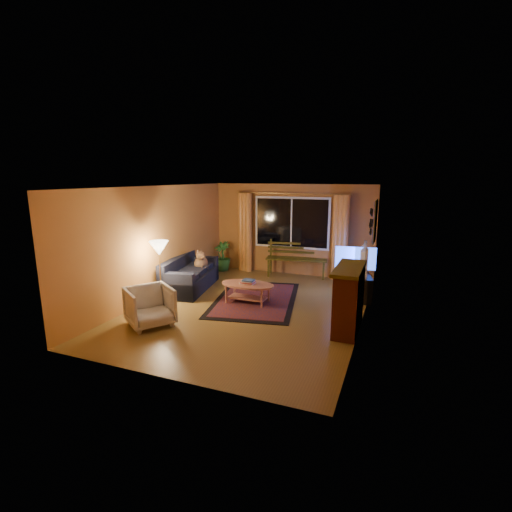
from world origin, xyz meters
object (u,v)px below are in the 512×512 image
at_px(floor_lamp, 160,274).
at_px(tv_console, 358,284).
at_px(armchair, 150,305).
at_px(coffee_table, 248,293).
at_px(sofa, 190,273).
at_px(bench, 296,268).

distance_m(floor_lamp, tv_console, 4.45).
xyz_separation_m(armchair, coffee_table, (1.19, 1.79, -0.18)).
bearing_deg(tv_console, sofa, -178.86).
bearing_deg(tv_console, armchair, -149.57).
bearing_deg(floor_lamp, bench, 57.80).
distance_m(armchair, tv_console, 4.65).
bearing_deg(tv_console, floor_lamp, -163.34).
distance_m(bench, floor_lamp, 3.90).
bearing_deg(floor_lamp, armchair, -64.89).
bearing_deg(bench, tv_console, -41.25).
xyz_separation_m(sofa, floor_lamp, (0.02, -1.22, 0.29)).
relative_size(bench, tv_console, 1.25).
bearing_deg(coffee_table, sofa, 165.81).
bearing_deg(bench, sofa, -145.04).
bearing_deg(floor_lamp, coffee_table, 25.36).
bearing_deg(sofa, armchair, -88.03).
height_order(sofa, coffee_table, sofa).
xyz_separation_m(bench, coffee_table, (-0.40, -2.49, -0.03)).
distance_m(armchair, coffee_table, 2.16).
distance_m(coffee_table, tv_console, 2.59).
xyz_separation_m(sofa, coffee_table, (1.69, -0.43, -0.18)).
height_order(sofa, floor_lamp, floor_lamp).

